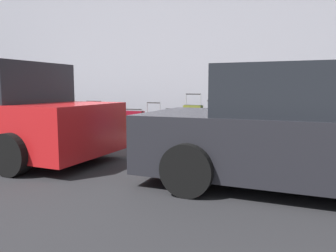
{
  "coord_description": "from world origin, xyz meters",
  "views": [
    {
      "loc": [
        -4.05,
        6.39,
        1.29
      ],
      "look_at": [
        -1.8,
        0.53,
        0.55
      ],
      "focal_mm": 35.06,
      "sensor_mm": 36.0,
      "label": 1
    }
  ],
  "objects_px": {
    "bollard_post": "(44,117)",
    "suitcase_teal_2": "(215,127)",
    "fire_hydrant": "(73,116)",
    "suitcase_olive_3": "(193,122)",
    "suitcase_black_4": "(172,124)",
    "suitcase_silver_0": "(265,130)",
    "suitcase_silver_7": "(115,124)",
    "suitcase_navy_1": "(239,129)",
    "suitcase_navy_8": "(94,121)",
    "suitcase_maroon_6": "(133,123)",
    "suitcase_red_5": "(154,125)",
    "parked_car_charcoal_0": "(311,131)"
  },
  "relations": [
    {
      "from": "suitcase_navy_1",
      "to": "bollard_post",
      "type": "height_order",
      "value": "bollard_post"
    },
    {
      "from": "suitcase_black_4",
      "to": "suitcase_silver_7",
      "type": "relative_size",
      "value": 0.95
    },
    {
      "from": "suitcase_teal_2",
      "to": "fire_hydrant",
      "type": "xyz_separation_m",
      "value": [
        3.69,
        0.03,
        0.13
      ]
    },
    {
      "from": "suitcase_navy_8",
      "to": "suitcase_navy_1",
      "type": "bearing_deg",
      "value": -178.73
    },
    {
      "from": "bollard_post",
      "to": "suitcase_olive_3",
      "type": "bearing_deg",
      "value": -177.02
    },
    {
      "from": "suitcase_silver_0",
      "to": "suitcase_silver_7",
      "type": "height_order",
      "value": "suitcase_silver_0"
    },
    {
      "from": "suitcase_teal_2",
      "to": "suitcase_black_4",
      "type": "xyz_separation_m",
      "value": [
        0.99,
        0.01,
        0.01
      ]
    },
    {
      "from": "bollard_post",
      "to": "suitcase_teal_2",
      "type": "bearing_deg",
      "value": -177.72
    },
    {
      "from": "suitcase_teal_2",
      "to": "suitcase_olive_3",
      "type": "distance_m",
      "value": 0.52
    },
    {
      "from": "suitcase_teal_2",
      "to": "suitcase_maroon_6",
      "type": "relative_size",
      "value": 1.35
    },
    {
      "from": "suitcase_red_5",
      "to": "parked_car_charcoal_0",
      "type": "height_order",
      "value": "parked_car_charcoal_0"
    },
    {
      "from": "suitcase_olive_3",
      "to": "suitcase_silver_7",
      "type": "distance_m",
      "value": 1.99
    },
    {
      "from": "suitcase_navy_8",
      "to": "parked_car_charcoal_0",
      "type": "bearing_deg",
      "value": 153.99
    },
    {
      "from": "suitcase_silver_0",
      "to": "suitcase_navy_8",
      "type": "height_order",
      "value": "suitcase_navy_8"
    },
    {
      "from": "suitcase_red_5",
      "to": "parked_car_charcoal_0",
      "type": "bearing_deg",
      "value": 143.02
    },
    {
      "from": "suitcase_maroon_6",
      "to": "suitcase_silver_7",
      "type": "distance_m",
      "value": 0.51
    },
    {
      "from": "suitcase_navy_1",
      "to": "parked_car_charcoal_0",
      "type": "relative_size",
      "value": 0.14
    },
    {
      "from": "suitcase_navy_1",
      "to": "suitcase_black_4",
      "type": "bearing_deg",
      "value": -0.67
    },
    {
      "from": "suitcase_maroon_6",
      "to": "bollard_post",
      "type": "relative_size",
      "value": 0.86
    },
    {
      "from": "suitcase_olive_3",
      "to": "suitcase_navy_8",
      "type": "height_order",
      "value": "suitcase_olive_3"
    },
    {
      "from": "parked_car_charcoal_0",
      "to": "suitcase_black_4",
      "type": "bearing_deg",
      "value": -41.24
    },
    {
      "from": "suitcase_olive_3",
      "to": "suitcase_navy_8",
      "type": "relative_size",
      "value": 1.23
    },
    {
      "from": "suitcase_navy_1",
      "to": "suitcase_olive_3",
      "type": "height_order",
      "value": "suitcase_olive_3"
    },
    {
      "from": "suitcase_navy_8",
      "to": "bollard_post",
      "type": "relative_size",
      "value": 1.1
    },
    {
      "from": "suitcase_maroon_6",
      "to": "parked_car_charcoal_0",
      "type": "bearing_deg",
      "value": 146.97
    },
    {
      "from": "suitcase_black_4",
      "to": "bollard_post",
      "type": "xyz_separation_m",
      "value": [
        3.5,
        0.17,
        0.06
      ]
    },
    {
      "from": "suitcase_silver_0",
      "to": "suitcase_maroon_6",
      "type": "relative_size",
      "value": 1.21
    },
    {
      "from": "suitcase_navy_1",
      "to": "bollard_post",
      "type": "xyz_separation_m",
      "value": [
        5.0,
        0.15,
        0.1
      ]
    },
    {
      "from": "suitcase_black_4",
      "to": "suitcase_silver_7",
      "type": "bearing_deg",
      "value": -1.27
    },
    {
      "from": "suitcase_maroon_6",
      "to": "suitcase_navy_8",
      "type": "height_order",
      "value": "suitcase_navy_8"
    },
    {
      "from": "suitcase_navy_1",
      "to": "suitcase_silver_7",
      "type": "height_order",
      "value": "suitcase_silver_7"
    },
    {
      "from": "suitcase_silver_0",
      "to": "suitcase_maroon_6",
      "type": "xyz_separation_m",
      "value": [
        3.04,
        -0.01,
        0.02
      ]
    },
    {
      "from": "bollard_post",
      "to": "suitcase_silver_0",
      "type": "bearing_deg",
      "value": -178.14
    },
    {
      "from": "suitcase_black_4",
      "to": "suitcase_red_5",
      "type": "relative_size",
      "value": 0.84
    },
    {
      "from": "suitcase_black_4",
      "to": "suitcase_red_5",
      "type": "height_order",
      "value": "suitcase_red_5"
    },
    {
      "from": "suitcase_navy_1",
      "to": "suitcase_navy_8",
      "type": "distance_m",
      "value": 3.52
    },
    {
      "from": "suitcase_navy_8",
      "to": "fire_hydrant",
      "type": "height_order",
      "value": "fire_hydrant"
    },
    {
      "from": "suitcase_silver_7",
      "to": "parked_car_charcoal_0",
      "type": "distance_m",
      "value": 4.96
    },
    {
      "from": "suitcase_teal_2",
      "to": "fire_hydrant",
      "type": "relative_size",
      "value": 1.06
    },
    {
      "from": "suitcase_black_4",
      "to": "fire_hydrant",
      "type": "bearing_deg",
      "value": 0.4
    },
    {
      "from": "suitcase_olive_3",
      "to": "suitcase_black_4",
      "type": "distance_m",
      "value": 0.48
    },
    {
      "from": "suitcase_olive_3",
      "to": "suitcase_black_4",
      "type": "relative_size",
      "value": 1.49
    },
    {
      "from": "suitcase_silver_0",
      "to": "suitcase_teal_2",
      "type": "distance_m",
      "value": 1.05
    },
    {
      "from": "suitcase_navy_1",
      "to": "suitcase_silver_7",
      "type": "distance_m",
      "value": 3.01
    },
    {
      "from": "suitcase_maroon_6",
      "to": "suitcase_silver_7",
      "type": "xyz_separation_m",
      "value": [
        0.51,
        -0.01,
        -0.03
      ]
    },
    {
      "from": "suitcase_olive_3",
      "to": "suitcase_black_4",
      "type": "xyz_separation_m",
      "value": [
        0.48,
        0.04,
        -0.07
      ]
    },
    {
      "from": "suitcase_silver_0",
      "to": "fire_hydrant",
      "type": "relative_size",
      "value": 0.95
    },
    {
      "from": "suitcase_silver_0",
      "to": "suitcase_olive_3",
      "type": "xyz_separation_m",
      "value": [
        1.56,
        -0.03,
        0.11
      ]
    },
    {
      "from": "suitcase_black_4",
      "to": "suitcase_olive_3",
      "type": "bearing_deg",
      "value": -175.41
    },
    {
      "from": "suitcase_navy_8",
      "to": "suitcase_red_5",
      "type": "bearing_deg",
      "value": -176.13
    }
  ]
}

